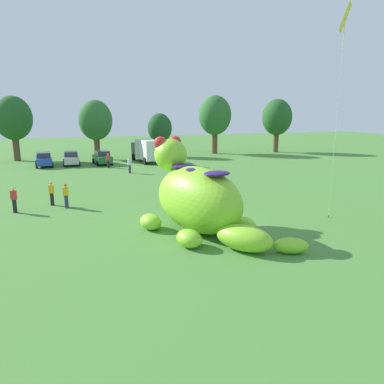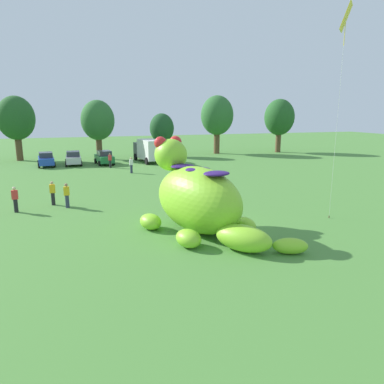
% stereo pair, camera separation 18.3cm
% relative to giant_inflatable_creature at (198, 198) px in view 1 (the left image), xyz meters
% --- Properties ---
extents(ground_plane, '(160.00, 160.00, 0.00)m').
position_rel_giant_inflatable_creature_xyz_m(ground_plane, '(1.07, 0.73, -1.85)').
color(ground_plane, '#4C8438').
extents(giant_inflatable_creature, '(7.10, 9.05, 5.07)m').
position_rel_giant_inflatable_creature_xyz_m(giant_inflatable_creature, '(0.00, 0.00, 0.00)').
color(giant_inflatable_creature, '#8CD12D').
rests_on(giant_inflatable_creature, ground).
extents(car_blue, '(2.23, 4.24, 1.72)m').
position_rel_giant_inflatable_creature_xyz_m(car_blue, '(-9.57, 28.58, -0.99)').
color(car_blue, '#2347B7').
rests_on(car_blue, ground).
extents(car_silver, '(1.97, 4.12, 1.72)m').
position_rel_giant_inflatable_creature_xyz_m(car_silver, '(-6.43, 28.72, -0.99)').
color(car_silver, '#B7BABF').
rests_on(car_silver, ground).
extents(car_green, '(2.33, 4.28, 1.72)m').
position_rel_giant_inflatable_creature_xyz_m(car_green, '(-2.74, 28.22, -0.99)').
color(car_green, '#1E7238').
rests_on(car_green, ground).
extents(box_truck, '(3.11, 6.62, 2.95)m').
position_rel_giant_inflatable_creature_xyz_m(box_truck, '(2.98, 28.70, -0.25)').
color(box_truck, '#333842').
rests_on(box_truck, ground).
extents(tree_left, '(4.81, 4.81, 8.53)m').
position_rel_giant_inflatable_creature_xyz_m(tree_left, '(-13.30, 35.45, 3.73)').
color(tree_left, brown).
rests_on(tree_left, ground).
extents(tree_mid_left, '(4.53, 4.53, 8.05)m').
position_rel_giant_inflatable_creature_xyz_m(tree_mid_left, '(-2.91, 33.93, 3.41)').
color(tree_mid_left, brown).
rests_on(tree_mid_left, ground).
extents(tree_centre_left, '(3.52, 3.52, 6.24)m').
position_rel_giant_inflatable_creature_xyz_m(tree_centre_left, '(6.08, 33.96, 2.23)').
color(tree_centre_left, brown).
rests_on(tree_centre_left, ground).
extents(tree_centre, '(5.03, 5.03, 8.93)m').
position_rel_giant_inflatable_creature_xyz_m(tree_centre, '(15.17, 35.11, 3.99)').
color(tree_centre, brown).
rests_on(tree_centre, ground).
extents(tree_centre_right, '(4.76, 4.76, 8.45)m').
position_rel_giant_inflatable_creature_xyz_m(tree_centre_right, '(25.37, 33.77, 3.68)').
color(tree_centre_right, brown).
rests_on(tree_centre_right, ground).
extents(spectator_near_inflatable, '(0.38, 0.26, 1.71)m').
position_rel_giant_inflatable_creature_xyz_m(spectator_near_inflatable, '(-10.17, 7.29, -1.00)').
color(spectator_near_inflatable, black).
rests_on(spectator_near_inflatable, ground).
extents(spectator_mid_field, '(0.38, 0.26, 1.71)m').
position_rel_giant_inflatable_creature_xyz_m(spectator_mid_field, '(-6.96, 7.45, -1.00)').
color(spectator_mid_field, '#2D334C').
rests_on(spectator_mid_field, ground).
extents(spectator_by_cars, '(0.38, 0.26, 1.71)m').
position_rel_giant_inflatable_creature_xyz_m(spectator_by_cars, '(-7.92, 8.55, -1.00)').
color(spectator_by_cars, black).
rests_on(spectator_by_cars, ground).
extents(spectator_wandering, '(0.38, 0.26, 1.71)m').
position_rel_giant_inflatable_creature_xyz_m(spectator_wandering, '(-2.34, 25.03, -1.00)').
color(spectator_wandering, black).
rests_on(spectator_wandering, ground).
extents(spectator_far_side, '(0.38, 0.26, 1.71)m').
position_rel_giant_inflatable_creature_xyz_m(spectator_far_side, '(-0.54, 20.52, -1.00)').
color(spectator_far_side, '#2D334C').
rests_on(spectator_far_side, ground).
extents(tethered_flying_kite, '(1.13, 1.13, 12.34)m').
position_rel_giant_inflatable_creature_xyz_m(tethered_flying_kite, '(8.58, -0.22, 9.53)').
color(tethered_flying_kite, brown).
rests_on(tethered_flying_kite, ground).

